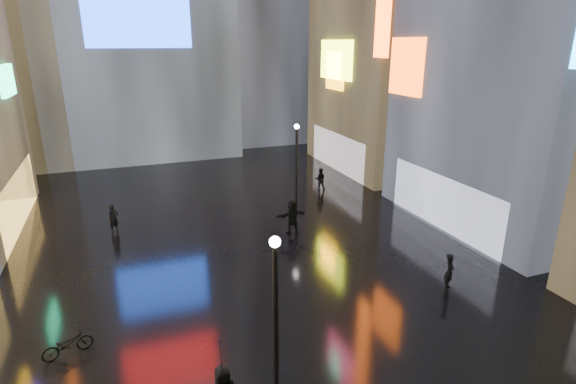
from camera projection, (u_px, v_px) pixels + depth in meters
ground at (236, 236)px, 24.28m from camera, size 140.00×140.00×0.00m
lamp_near at (276, 312)px, 12.25m from camera, size 0.30×0.30×5.20m
lamp_far at (297, 160)px, 28.02m from camera, size 0.30×0.30×5.20m
pedestrian_5 at (292, 217)px, 24.33m from camera, size 1.80×0.72×1.89m
pedestrian_6 at (114, 218)px, 24.51m from camera, size 0.70×0.64×1.60m
pedestrian_7 at (320, 179)px, 31.53m from camera, size 0.93×0.83×1.58m
umbrella_2 at (221, 353)px, 11.73m from camera, size 1.41×1.41×0.91m
bicycle at (67, 344)px, 14.89m from camera, size 1.70×1.00×0.85m
pedestrian_8 at (449, 271)px, 18.86m from camera, size 0.68×0.65×1.57m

